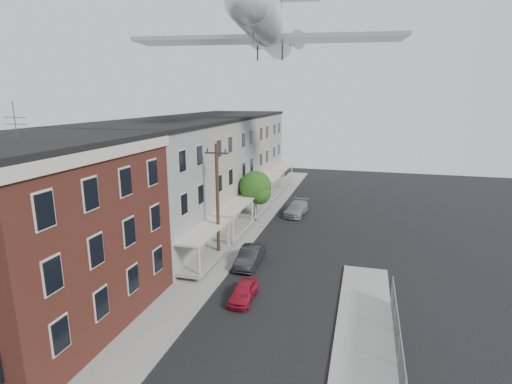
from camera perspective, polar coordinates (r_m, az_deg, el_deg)
sidewalk_left at (r=36.99m, az=-1.89°, el=-5.92°), size 3.00×62.00×0.12m
curb_left at (r=36.61m, az=0.29°, el=-6.11°), size 0.15×62.00×0.14m
corner_building at (r=24.58m, az=-29.35°, el=-5.28°), size 10.31×12.30×12.15m
row_house_a at (r=31.68m, az=-17.33°, el=-0.30°), size 11.98×7.00×10.30m
row_house_b at (r=37.60m, az=-11.63°, el=2.14°), size 11.98×7.00×10.30m
row_house_c at (r=43.84m, az=-7.50°, el=3.89°), size 11.98×7.00×10.30m
row_house_d at (r=50.28m, az=-4.41°, el=5.18°), size 11.98×7.00×10.30m
row_house_e at (r=56.85m, az=-2.01°, el=6.17°), size 11.98×7.00×10.30m
utility_pole at (r=30.25m, az=-5.51°, el=-1.26°), size 1.80×0.26×9.00m
street_tree at (r=39.61m, az=0.07°, el=0.50°), size 3.22×3.20×5.20m
car_near at (r=25.49m, az=-1.77°, el=-14.03°), size 1.39×3.33×1.13m
car_mid at (r=30.24m, az=-0.85°, el=-9.19°), size 1.47×4.17×1.37m
car_far at (r=42.91m, az=5.80°, el=-2.36°), size 2.28×4.85×1.37m
airplane at (r=37.58m, az=1.96°, el=22.05°), size 22.53×25.73×7.40m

